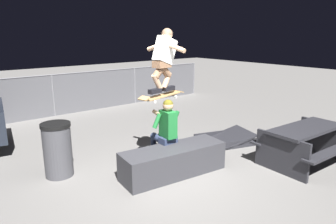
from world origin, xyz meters
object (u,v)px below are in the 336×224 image
(picnic_table_back, at_px, (305,139))
(trash_bin, at_px, (58,150))
(kicker_ramp, at_px, (226,140))
(person_sitting_on_ledge, at_px, (165,129))
(skateboard, at_px, (162,96))
(ledge_box_main, at_px, (173,161))
(skater_airborne, at_px, (164,57))

(picnic_table_back, xyz_separation_m, trash_bin, (-4.01, 2.51, 0.00))
(kicker_ramp, bearing_deg, trash_bin, 168.49)
(kicker_ramp, bearing_deg, person_sitting_on_ledge, -175.55)
(kicker_ramp, bearing_deg, skateboard, -175.03)
(picnic_table_back, height_order, trash_bin, trash_bin)
(skateboard, distance_m, trash_bin, 2.12)
(ledge_box_main, xyz_separation_m, kicker_ramp, (2.08, 0.52, -0.21))
(ledge_box_main, distance_m, person_sitting_on_ledge, 0.62)
(skater_airborne, bearing_deg, trash_bin, 151.37)
(ledge_box_main, height_order, person_sitting_on_ledge, person_sitting_on_ledge)
(skateboard, distance_m, picnic_table_back, 2.98)
(person_sitting_on_ledge, height_order, kicker_ramp, person_sitting_on_ledge)
(skater_airborne, bearing_deg, person_sitting_on_ledge, 28.32)
(skateboard, relative_size, kicker_ramp, 0.74)
(picnic_table_back, bearing_deg, skateboard, 146.35)
(skateboard, height_order, skater_airborne, skater_airborne)
(person_sitting_on_ledge, height_order, picnic_table_back, person_sitting_on_ledge)
(trash_bin, bearing_deg, person_sitting_on_ledge, -27.76)
(skateboard, height_order, trash_bin, skateboard)
(ledge_box_main, bearing_deg, kicker_ramp, 13.90)
(skateboard, xyz_separation_m, kicker_ramp, (2.08, 0.18, -1.37))
(person_sitting_on_ledge, relative_size, trash_bin, 1.37)
(ledge_box_main, relative_size, skateboard, 1.89)
(skater_airborne, xyz_separation_m, picnic_table_back, (2.30, -1.58, -1.61))
(kicker_ramp, distance_m, trash_bin, 3.84)
(skater_airborne, height_order, picnic_table_back, skater_airborne)
(picnic_table_back, distance_m, trash_bin, 4.74)
(kicker_ramp, relative_size, picnic_table_back, 0.80)
(trash_bin, bearing_deg, kicker_ramp, -11.51)
(kicker_ramp, bearing_deg, ledge_box_main, -166.10)
(person_sitting_on_ledge, height_order, skateboard, skateboard)
(ledge_box_main, height_order, picnic_table_back, picnic_table_back)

